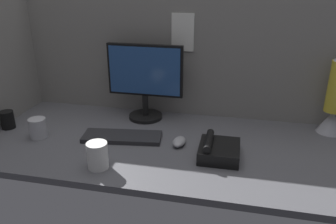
{
  "coord_description": "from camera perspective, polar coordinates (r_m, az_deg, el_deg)",
  "views": [
    {
      "loc": [
        32.16,
        -137.23,
        72.85
      ],
      "look_at": [
        -6.33,
        0.0,
        14.0
      ],
      "focal_mm": 36.03,
      "sensor_mm": 36.0,
      "label": 1
    }
  ],
  "objects": [
    {
      "name": "ground_plane",
      "position": [
        1.59,
        -0.7,
        -5.38
      ],
      "size": [
        180.0,
        80.0,
        3.0
      ],
      "primitive_type": "cube",
      "color": "#515156"
    },
    {
      "name": "cubicle_wall_back",
      "position": [
        1.81,
        1.97,
        10.98
      ],
      "size": [
        180.0,
        5.5,
        73.74
      ],
      "color": "gray",
      "rests_on": "ground_plane"
    },
    {
      "name": "monitor",
      "position": [
        1.77,
        -3.91,
        5.64
      ],
      "size": [
        39.84,
        18.0,
        39.88
      ],
      "color": "black",
      "rests_on": "ground_plane"
    },
    {
      "name": "keyboard",
      "position": [
        1.62,
        -7.75,
        -4.17
      ],
      "size": [
        38.42,
        17.9,
        2.0
      ],
      "primitive_type": "cube",
      "rotation": [
        0.0,
        0.0,
        0.14
      ],
      "color": "#262628",
      "rests_on": "ground_plane"
    },
    {
      "name": "mouse",
      "position": [
        1.54,
        1.9,
        -5.05
      ],
      "size": [
        6.39,
        10.04,
        3.4
      ],
      "primitive_type": "ellipsoid",
      "rotation": [
        0.0,
        0.0,
        -0.08
      ],
      "color": "#99999E",
      "rests_on": "ground_plane"
    },
    {
      "name": "mug_ceramic_white",
      "position": [
        1.38,
        -11.83,
        -7.21
      ],
      "size": [
        8.39,
        8.39,
        11.02
      ],
      "color": "white",
      "rests_on": "ground_plane"
    },
    {
      "name": "mug_steel",
      "position": [
        1.72,
        -21.15,
        -2.55
      ],
      "size": [
        8.05,
        8.05,
        9.52
      ],
      "color": "#B2B2B7",
      "rests_on": "ground_plane"
    },
    {
      "name": "mug_black_travel",
      "position": [
        1.88,
        -25.52,
        -1.19
      ],
      "size": [
        6.71,
        6.71,
        9.02
      ],
      "color": "black",
      "rests_on": "ground_plane"
    },
    {
      "name": "lava_lamp",
      "position": [
        1.79,
        26.42,
        1.82
      ],
      "size": [
        12.31,
        12.31,
        40.28
      ],
      "color": "#A5A5AD",
      "rests_on": "ground_plane"
    },
    {
      "name": "desk_phone",
      "position": [
        1.46,
        8.5,
        -6.41
      ],
      "size": [
        17.13,
        19.12,
        8.8
      ],
      "color": "black",
      "rests_on": "ground_plane"
    }
  ]
}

